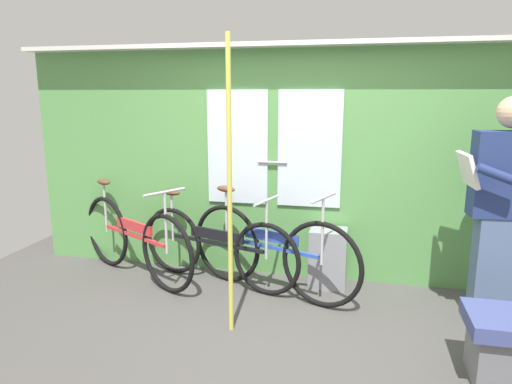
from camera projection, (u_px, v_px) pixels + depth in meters
The scene contains 8 objects.
ground_plane at pixel (268, 339), 3.47m from camera, with size 6.42×4.13×0.04m, color #474442.
train_door_wall at pixel (294, 159), 4.42m from camera, with size 5.42×0.28×2.24m.
bicycle_near_door at pixel (270, 251), 4.15m from camera, with size 1.66×0.73×0.97m.
bicycle_leaning_behind at pixel (134, 239), 4.51m from camera, with size 1.56×0.90×0.95m.
bicycle_by_pole at pixel (216, 247), 4.38m from camera, with size 1.68×0.64×0.89m.
passenger_reading_newspaper at pixel (501, 207), 3.51m from camera, with size 0.60×0.53×1.77m.
trash_bin_by_wall at pixel (328, 258), 4.33m from camera, with size 0.34×0.28×0.55m, color gray.
handrail_pole at pixel (230, 190), 3.34m from camera, with size 0.04×0.04×2.20m, color #C6C14C.
Camera 1 is at (0.60, -3.10, 1.79)m, focal length 32.34 mm.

